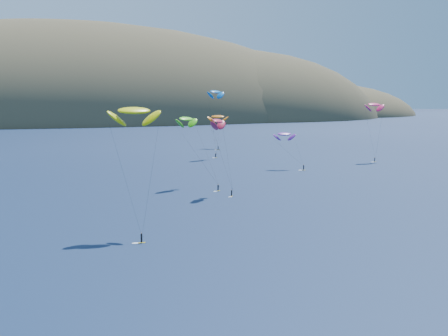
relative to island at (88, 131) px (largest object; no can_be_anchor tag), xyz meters
name	(u,v)px	position (x,y,z in m)	size (l,w,h in m)	color
island	(88,131)	(0.00, 0.00, 0.00)	(730.00, 300.00, 210.00)	#3D3526
kitesurfer_2	(134,111)	(-68.41, -496.91, 32.80)	(9.28, 12.40, 24.65)	yellow
kitesurfer_3	(186,119)	(-42.68, -447.05, 29.01)	(9.74, 15.78, 20.49)	yellow
kitesurfer_4	(216,92)	(-8.56, -377.70, 36.42)	(9.76, 8.07, 28.21)	yellow
kitesurfer_6	(284,134)	(0.03, -420.92, 22.31)	(8.37, 9.91, 13.64)	yellow
kitesurfer_8	(374,105)	(42.20, -410.92, 31.71)	(8.97, 6.97, 23.39)	yellow
kitesurfer_9	(218,121)	(-39.49, -462.85, 29.06)	(7.33, 9.53, 20.41)	yellow
kitesurfer_11	(218,117)	(6.99, -338.60, 25.20)	(10.07, 14.54, 17.04)	yellow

